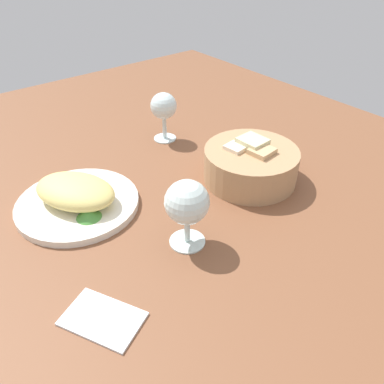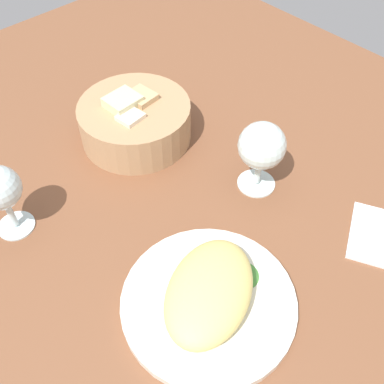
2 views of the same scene
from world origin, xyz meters
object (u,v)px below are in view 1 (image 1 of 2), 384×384
Objects in this scene: wine_glass_near at (187,205)px; folded_napkin at (102,318)px; bread_basket at (251,164)px; plate at (78,204)px; wine_glass_far at (164,108)px.

wine_glass_near reaches higher than folded_napkin.
bread_basket reaches higher than folded_napkin.
plate is 1.89× the size of wine_glass_near.
folded_napkin is at bearing -44.80° from wine_glass_far.
plate is 24.78cm from wine_glass_near.
plate is at bearing 134.54° from folded_napkin.
plate is 32.84cm from wine_glass_far.
plate is at bearing -67.44° from wine_glass_far.
bread_basket is 1.58× the size of wine_glass_near.
plate is 1.19× the size of bread_basket.
bread_basket is at bearing 67.06° from plate.
wine_glass_near is 38.57cm from wine_glass_far.
plate is 1.94× the size of wine_glass_far.
wine_glass_near is 21.30cm from folded_napkin.
folded_napkin is (12.33, -41.81, -3.37)cm from bread_basket.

